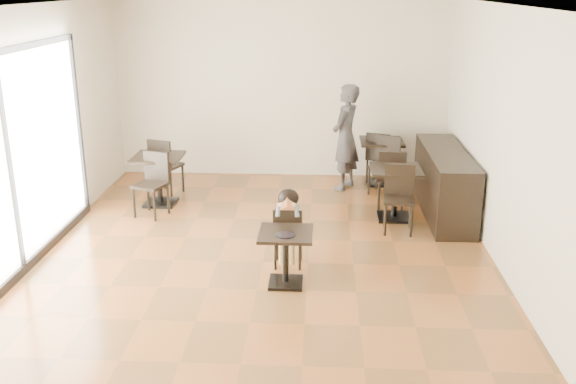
# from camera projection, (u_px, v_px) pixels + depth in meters

# --- Properties ---
(floor) EXTENTS (6.00, 8.00, 0.01)m
(floor) POSITION_uv_depth(u_px,v_px,m) (263.00, 262.00, 8.31)
(floor) COLOR brown
(floor) RESTS_ON ground
(ceiling) EXTENTS (6.00, 8.00, 0.01)m
(ceiling) POSITION_uv_depth(u_px,v_px,m) (259.00, 6.00, 7.31)
(ceiling) COLOR white
(ceiling) RESTS_ON floor
(wall_back) EXTENTS (6.00, 0.01, 3.20)m
(wall_back) POSITION_uv_depth(u_px,v_px,m) (282.00, 90.00, 11.61)
(wall_back) COLOR beige
(wall_back) RESTS_ON floor
(wall_front) EXTENTS (6.00, 0.01, 3.20)m
(wall_front) POSITION_uv_depth(u_px,v_px,m) (202.00, 293.00, 4.02)
(wall_front) COLOR beige
(wall_front) RESTS_ON floor
(wall_left) EXTENTS (0.01, 8.00, 3.20)m
(wall_left) POSITION_uv_depth(u_px,v_px,m) (21.00, 139.00, 7.96)
(wall_left) COLOR beige
(wall_left) RESTS_ON floor
(wall_right) EXTENTS (0.01, 8.00, 3.20)m
(wall_right) POSITION_uv_depth(u_px,v_px,m) (511.00, 145.00, 7.66)
(wall_right) COLOR beige
(wall_right) RESTS_ON floor
(storefront_window) EXTENTS (0.04, 4.50, 2.60)m
(storefront_window) POSITION_uv_depth(u_px,v_px,m) (7.00, 165.00, 7.55)
(storefront_window) COLOR white
(storefront_window) RESTS_ON floor
(child_table) EXTENTS (0.63, 0.63, 0.67)m
(child_table) POSITION_uv_depth(u_px,v_px,m) (286.00, 258.00, 7.61)
(child_table) COLOR black
(child_table) RESTS_ON floor
(child_chair) EXTENTS (0.36, 0.36, 0.80)m
(child_chair) POSITION_uv_depth(u_px,v_px,m) (288.00, 236.00, 8.11)
(child_chair) COLOR black
(child_chair) RESTS_ON floor
(child) EXTENTS (0.36, 0.51, 1.01)m
(child) POSITION_uv_depth(u_px,v_px,m) (288.00, 228.00, 8.08)
(child) COLOR slate
(child) RESTS_ON child_chair
(plate) EXTENTS (0.23, 0.23, 0.01)m
(plate) POSITION_uv_depth(u_px,v_px,m) (285.00, 235.00, 7.41)
(plate) COLOR black
(plate) RESTS_ON child_table
(pizza_slice) EXTENTS (0.23, 0.18, 0.05)m
(pizza_slice) POSITION_uv_depth(u_px,v_px,m) (287.00, 205.00, 7.78)
(pizza_slice) COLOR #CEBD6C
(pizza_slice) RESTS_ON child
(adult_patron) EXTENTS (0.68, 0.79, 1.83)m
(adult_patron) POSITION_uv_depth(u_px,v_px,m) (346.00, 137.00, 11.02)
(adult_patron) COLOR #39383D
(adult_patron) RESTS_ON floor
(cafe_table_mid) EXTENTS (0.82, 0.82, 0.80)m
(cafe_table_mid) POSITION_uv_depth(u_px,v_px,m) (395.00, 194.00, 9.73)
(cafe_table_mid) COLOR black
(cafe_table_mid) RESTS_ON floor
(cafe_table_left) EXTENTS (0.98, 0.98, 0.81)m
(cafe_table_left) POSITION_uv_depth(u_px,v_px,m) (159.00, 180.00, 10.37)
(cafe_table_left) COLOR black
(cafe_table_left) RESTS_ON floor
(cafe_table_back) EXTENTS (1.00, 1.00, 0.80)m
(cafe_table_back) POSITION_uv_depth(u_px,v_px,m) (381.00, 162.00, 11.42)
(cafe_table_back) COLOR black
(cafe_table_back) RESTS_ON floor
(chair_mid_a) EXTENTS (0.47, 0.47, 0.96)m
(chair_mid_a) POSITION_uv_depth(u_px,v_px,m) (391.00, 178.00, 10.23)
(chair_mid_a) COLOR black
(chair_mid_a) RESTS_ON floor
(chair_mid_b) EXTENTS (0.47, 0.47, 0.96)m
(chair_mid_b) POSITION_uv_depth(u_px,v_px,m) (399.00, 200.00, 9.18)
(chair_mid_b) COLOR black
(chair_mid_b) RESTS_ON floor
(chair_left_a) EXTENTS (0.56, 0.56, 0.98)m
(chair_left_a) POSITION_uv_depth(u_px,v_px,m) (167.00, 166.00, 10.86)
(chair_left_a) COLOR black
(chair_left_a) RESTS_ON floor
(chair_left_b) EXTENTS (0.56, 0.56, 0.98)m
(chair_left_b) POSITION_uv_depth(u_px,v_px,m) (150.00, 186.00, 9.82)
(chair_left_b) COLOR black
(chair_left_b) RESTS_ON floor
(chair_back_a) EXTENTS (0.57, 0.57, 0.96)m
(chair_back_a) POSITION_uv_depth(u_px,v_px,m) (381.00, 158.00, 11.39)
(chair_back_a) COLOR black
(chair_back_a) RESTS_ON floor
(chair_back_b) EXTENTS (0.57, 0.57, 0.96)m
(chair_back_b) POSITION_uv_depth(u_px,v_px,m) (384.00, 166.00, 10.88)
(chair_back_b) COLOR black
(chair_back_b) RESTS_ON floor
(service_counter) EXTENTS (0.60, 2.40, 1.00)m
(service_counter) POSITION_uv_depth(u_px,v_px,m) (444.00, 183.00, 9.92)
(service_counter) COLOR black
(service_counter) RESTS_ON floor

